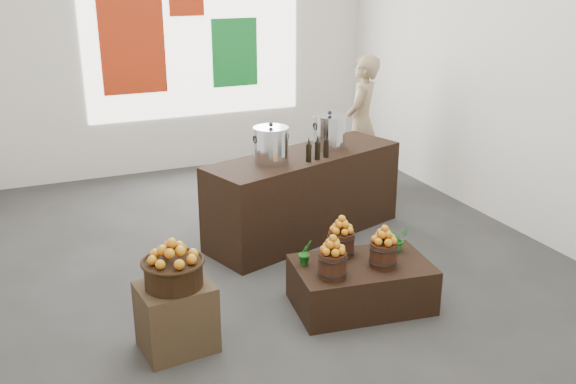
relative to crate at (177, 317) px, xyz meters
name	(u,v)px	position (x,y,z in m)	size (l,w,h in m)	color
ground	(265,259)	(1.26, 1.27, -0.28)	(7.00, 7.00, 0.00)	#393936
back_wall	(174,34)	(1.26, 4.77, 1.72)	(6.00, 0.04, 4.00)	silver
back_opening	(195,34)	(1.56, 4.75, 1.72)	(3.20, 0.02, 2.40)	white
deco_red_left	(132,44)	(0.66, 4.74, 1.62)	(0.90, 0.04, 1.40)	#B32A0D
deco_green_right	(235,53)	(2.16, 4.74, 1.42)	(0.70, 0.04, 1.00)	#137B2A
crate	(177,317)	(0.00, 0.00, 0.00)	(0.57, 0.47, 0.57)	#4F3B24
wicker_basket	(174,274)	(0.00, 0.00, 0.39)	(0.46, 0.46, 0.21)	black
apples_in_basket	(172,250)	(0.00, 0.00, 0.59)	(0.36, 0.36, 0.19)	#961204
display_table	(361,284)	(1.71, 0.02, -0.07)	(1.21, 0.75, 0.42)	black
apple_bucket_front_left	(332,265)	(1.34, -0.10, 0.25)	(0.24, 0.24, 0.22)	#3A1B10
apples_in_bucket_front_left	(333,244)	(1.34, -0.10, 0.44)	(0.18, 0.18, 0.16)	#961204
apple_bucket_front_right	(383,254)	(1.85, -0.10, 0.25)	(0.24, 0.24, 0.22)	#3A1B10
apples_in_bucket_front_right	(384,234)	(1.85, -0.10, 0.44)	(0.18, 0.18, 0.16)	#961204
apple_bucket_rear	(341,244)	(1.62, 0.26, 0.25)	(0.24, 0.24, 0.22)	#3A1B10
apples_in_bucket_rear	(342,224)	(1.62, 0.26, 0.44)	(0.18, 0.18, 0.16)	#961204
herb_garnish_right	(397,239)	(2.14, 0.14, 0.25)	(0.21, 0.18, 0.23)	#146116
herb_garnish_left	(305,252)	(1.23, 0.20, 0.25)	(0.13, 0.11, 0.24)	#146116
counter	(304,195)	(1.92, 1.70, 0.20)	(2.36, 0.75, 0.96)	black
stock_pot_left	(271,146)	(1.46, 1.56, 0.86)	(0.36, 0.36, 0.36)	silver
stock_pot_center	(329,133)	(2.27, 1.82, 0.86)	(0.36, 0.36, 0.36)	silver
oil_cruets	(320,147)	(1.99, 1.48, 0.81)	(0.26, 0.06, 0.27)	black
shopper	(361,123)	(3.35, 2.95, 0.63)	(0.66, 0.44, 1.82)	#937B5A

